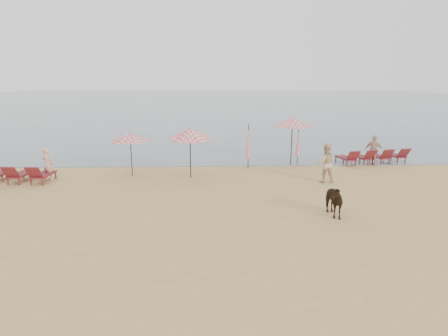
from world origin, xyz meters
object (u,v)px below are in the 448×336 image
object	(u,v)px
umbrella_closed_left	(248,142)
umbrella_open_right	(292,122)
beachgoer_left	(48,164)
cow	(331,200)
umbrella_open_left_a	(130,137)
lounger_cluster_right	(373,156)
lounger_cluster_left	(18,174)
beachgoer_right_a	(325,163)
umbrella_closed_right	(298,142)
umbrella_open_left_b	(190,133)
beachgoer_right_b	(374,150)

from	to	relation	value
umbrella_closed_left	umbrella_open_right	bearing A→B (deg)	20.84
beachgoer_left	umbrella_closed_left	bearing A→B (deg)	-146.38
umbrella_closed_left	cow	size ratio (longest dim) A/B	1.72
umbrella_open_right	cow	world-z (taller)	umbrella_open_right
umbrella_open_left_a	cow	xyz separation A→B (m)	(8.49, -6.16, -1.40)
umbrella_open_left_a	lounger_cluster_right	bearing A→B (deg)	18.86
lounger_cluster_left	umbrella_closed_left	size ratio (longest dim) A/B	1.24
beachgoer_right_a	umbrella_closed_left	bearing A→B (deg)	-39.65
lounger_cluster_right	umbrella_open_left_a	xyz separation A→B (m)	(-13.70, -2.42, 1.57)
umbrella_open_right	lounger_cluster_right	bearing A→B (deg)	-22.55
lounger_cluster_right	umbrella_closed_right	distance (m)	4.63
lounger_cluster_left	umbrella_open_right	world-z (taller)	umbrella_open_right
lounger_cluster_right	cow	size ratio (longest dim) A/B	2.95
lounger_cluster_left	lounger_cluster_right	xyz separation A→B (m)	(18.90, 3.68, -0.01)
beachgoer_left	cow	bearing A→B (deg)	178.50
lounger_cluster_right	umbrella_open_left_a	distance (m)	14.00
umbrella_open_left_b	lounger_cluster_right	bearing A→B (deg)	12.62
lounger_cluster_right	beachgoer_right_a	size ratio (longest dim) A/B	2.25
umbrella_closed_left	beachgoer_right_a	world-z (taller)	umbrella_closed_left
lounger_cluster_left	umbrella_open_left_a	world-z (taller)	umbrella_open_left_a
umbrella_closed_left	beachgoer_left	bearing A→B (deg)	-168.51
umbrella_open_left_a	umbrella_closed_left	xyz separation A→B (m)	(6.17, 1.35, -0.49)
lounger_cluster_left	umbrella_open_right	size ratio (longest dim) A/B	1.11
umbrella_closed_left	beachgoer_right_b	xyz separation A→B (m)	(7.33, 0.57, -0.65)
lounger_cluster_right	cow	distance (m)	10.05
umbrella_closed_right	beachgoer_left	distance (m)	13.49
beachgoer_right_b	umbrella_closed_left	bearing A→B (deg)	33.22
umbrella_closed_right	beachgoer_left	world-z (taller)	umbrella_closed_right
umbrella_closed_left	beachgoer_left	distance (m)	10.37
lounger_cluster_left	umbrella_open_left_b	xyz separation A→B (m)	(8.27, 0.72, 1.82)
umbrella_open_left_b	beachgoer_right_b	xyz separation A→B (m)	(10.43, 2.45, -1.39)
umbrella_open_left_a	umbrella_closed_left	world-z (taller)	umbrella_closed_left
umbrella_closed_left	umbrella_closed_right	xyz separation A→B (m)	(2.99, 0.96, -0.20)
umbrella_open_right	umbrella_closed_right	xyz separation A→B (m)	(0.38, -0.03, -1.15)
umbrella_open_right	beachgoer_left	world-z (taller)	umbrella_open_right
umbrella_open_left_b	umbrella_closed_left	world-z (taller)	umbrella_open_left_b
beachgoer_left	beachgoer_right_a	size ratio (longest dim) A/B	0.85
beachgoer_right_b	umbrella_open_left_a	bearing A→B (deg)	36.84
lounger_cluster_right	beachgoer_left	world-z (taller)	beachgoer_left
lounger_cluster_left	beachgoer_right_a	distance (m)	14.82
cow	beachgoer_left	bearing A→B (deg)	149.97
umbrella_closed_left	beachgoer_right_b	world-z (taller)	umbrella_closed_left
lounger_cluster_left	umbrella_closed_left	world-z (taller)	umbrella_closed_left
lounger_cluster_right	umbrella_closed_right	size ratio (longest dim) A/B	1.96
beachgoer_right_a	umbrella_closed_right	bearing A→B (deg)	-82.38
beachgoer_left	beachgoer_right_a	world-z (taller)	beachgoer_right_a
cow	beachgoer_left	distance (m)	13.60
cow	beachgoer_right_a	bearing A→B (deg)	69.73
umbrella_open_right	beachgoer_right_a	distance (m)	4.33
umbrella_open_left_a	beachgoer_right_a	world-z (taller)	umbrella_open_left_a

